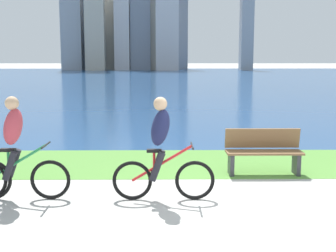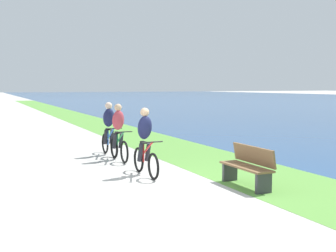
# 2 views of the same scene
# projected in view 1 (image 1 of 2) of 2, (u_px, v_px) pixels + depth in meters

# --- Properties ---
(ground_plane) EXTENTS (300.00, 300.00, 0.00)m
(ground_plane) POSITION_uv_depth(u_px,v_px,m) (245.00, 207.00, 7.16)
(ground_plane) COLOR #B2AFA8
(grass_strip_bayside) EXTENTS (120.00, 2.75, 0.01)m
(grass_strip_bayside) POSITION_uv_depth(u_px,v_px,m) (221.00, 163.00, 10.11)
(grass_strip_bayside) COLOR #59933D
(grass_strip_bayside) RESTS_ON ground
(bay_water_surface) EXTENTS (300.00, 78.86, 0.00)m
(bay_water_surface) POSITION_uv_depth(u_px,v_px,m) (174.00, 78.00, 50.45)
(bay_water_surface) COLOR navy
(bay_water_surface) RESTS_ON ground
(cyclist_lead) EXTENTS (1.67, 0.52, 1.69)m
(cyclist_lead) POSITION_uv_depth(u_px,v_px,m) (161.00, 150.00, 7.39)
(cyclist_lead) COLOR black
(cyclist_lead) RESTS_ON ground
(cyclist_trailing) EXTENTS (1.68, 0.52, 1.70)m
(cyclist_trailing) POSITION_uv_depth(u_px,v_px,m) (15.00, 149.00, 7.41)
(cyclist_trailing) COLOR black
(cyclist_trailing) RESTS_ON ground
(bench_near_path) EXTENTS (1.50, 0.47, 0.90)m
(bench_near_path) POSITION_uv_depth(u_px,v_px,m) (263.00, 152.00, 9.11)
(bench_near_path) COLOR brown
(bench_near_path) RESTS_ON ground
(city_skyline_far_shore) EXTENTS (32.46, 9.65, 27.32)m
(city_skyline_far_shore) POSITION_uv_depth(u_px,v_px,m) (122.00, 16.00, 78.58)
(city_skyline_far_shore) COLOR #8C939E
(city_skyline_far_shore) RESTS_ON ground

